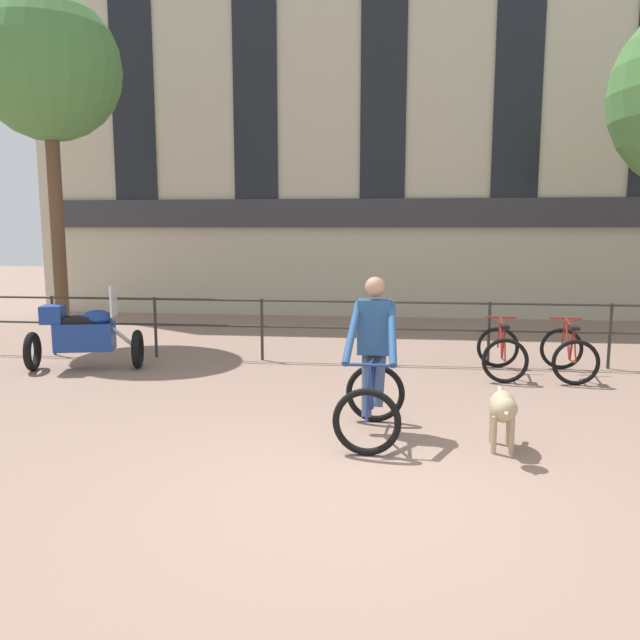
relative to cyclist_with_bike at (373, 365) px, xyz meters
name	(u,v)px	position (x,y,z in m)	size (l,w,h in m)	color
ground_plane	(351,492)	(-0.12, -1.57, -0.76)	(60.00, 60.00, 0.00)	#8E7060
canal_railing	(373,321)	(-0.12, 3.63, -0.05)	(15.05, 0.05, 1.05)	#2D2B28
building_facade	(384,98)	(-0.12, 9.42, 4.64)	(18.00, 0.72, 10.85)	#BCB299
cyclist_with_bike	(373,365)	(0.00, 0.00, 0.00)	(0.73, 1.20, 1.70)	black
dog	(503,409)	(1.31, -0.42, -0.32)	(0.31, 0.94, 0.64)	tan
parked_motorcycle	(84,335)	(-4.64, 2.58, -0.20)	(1.82, 1.01, 1.35)	black
parked_bicycle_near_lamp	(501,352)	(1.85, 2.98, -0.41)	(0.72, 1.15, 0.86)	black
parked_bicycle_mid_left	(568,353)	(2.83, 2.98, -0.41)	(0.73, 1.15, 0.86)	black
tree_canalside_left	(48,69)	(-6.26, 4.87, 4.39)	(2.69, 2.69, 6.54)	brown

